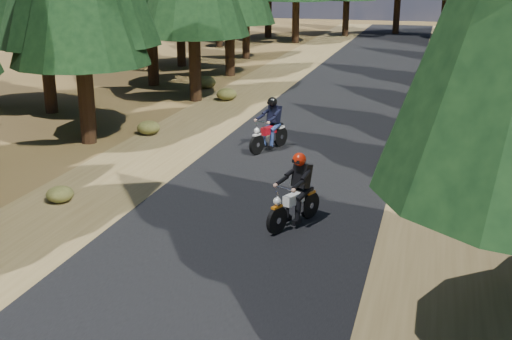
{
  "coord_description": "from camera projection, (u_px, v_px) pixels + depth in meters",
  "views": [
    {
      "loc": [
        4.02,
        -12.52,
        5.77
      ],
      "look_at": [
        0.0,
        1.5,
        1.1
      ],
      "focal_mm": 45.0,
      "sensor_mm": 36.0,
      "label": 1
    }
  ],
  "objects": [
    {
      "name": "understory_shrubs",
      "position": [
        346.0,
        140.0,
        21.07
      ],
      "size": [
        14.83,
        28.65,
        0.64
      ],
      "color": "#474C1E",
      "rests_on": "ground"
    },
    {
      "name": "rider_lead",
      "position": [
        294.0,
        202.0,
        14.7
      ],
      "size": [
        1.32,
        1.99,
        1.72
      ],
      "rotation": [
        0.0,
        0.0,
        2.71
      ],
      "color": "silver",
      "rests_on": "road"
    },
    {
      "name": "rider_follow",
      "position": [
        269.0,
        133.0,
        20.74
      ],
      "size": [
        1.29,
        2.02,
        1.73
      ],
      "rotation": [
        0.0,
        0.0,
        2.74
      ],
      "color": "#9B0A14",
      "rests_on": "road"
    },
    {
      "name": "shoulder_r",
      "position": [
        451.0,
        185.0,
        17.64
      ],
      "size": [
        3.2,
        100.0,
        0.01
      ],
      "primitive_type": "cube",
      "color": "brown",
      "rests_on": "ground"
    },
    {
      "name": "shoulder_l",
      "position": [
        146.0,
        158.0,
        20.06
      ],
      "size": [
        3.2,
        100.0,
        0.01
      ],
      "primitive_type": "cube",
      "color": "brown",
      "rests_on": "ground"
    },
    {
      "name": "ground",
      "position": [
        237.0,
        237.0,
        14.28
      ],
      "size": [
        120.0,
        120.0,
        0.0
      ],
      "primitive_type": "plane",
      "color": "#4E3A1B",
      "rests_on": "ground"
    },
    {
      "name": "road",
      "position": [
        289.0,
        171.0,
        18.85
      ],
      "size": [
        6.0,
        100.0,
        0.01
      ],
      "primitive_type": "cube",
      "color": "black",
      "rests_on": "ground"
    }
  ]
}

